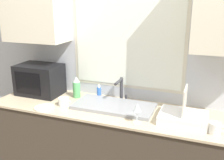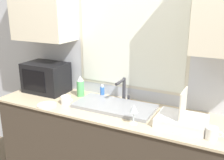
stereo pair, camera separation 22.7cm
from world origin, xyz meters
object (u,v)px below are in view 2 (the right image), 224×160
dish_rack (182,120)px  wine_glass (134,109)px  spray_bottle (80,86)px  soap_bottle (102,92)px  faucet (123,88)px  mug_near_sink (66,100)px  microwave (46,77)px

dish_rack → wine_glass: (-0.35, -0.15, 0.08)m
dish_rack → spray_bottle: dish_rack is taller
spray_bottle → wine_glass: bearing=-25.5°
soap_bottle → wine_glass: wine_glass is taller
faucet → soap_bottle: size_ratio=1.71×
spray_bottle → soap_bottle: size_ratio=1.62×
faucet → mug_near_sink: 0.56m
dish_rack → soap_bottle: bearing=162.9°
microwave → soap_bottle: (0.62, 0.11, -0.10)m
dish_rack → spray_bottle: 1.09m
dish_rack → wine_glass: size_ratio=2.30×
spray_bottle → mug_near_sink: (-0.01, -0.24, -0.07)m
mug_near_sink → wine_glass: bearing=-8.3°
microwave → wine_glass: microwave is taller
microwave → mug_near_sink: bearing=-26.4°
dish_rack → wine_glass: bearing=-156.2°
wine_glass → mug_near_sink: bearing=171.7°
microwave → dish_rack: size_ratio=1.18×
faucet → dish_rack: 0.68m
faucet → microwave: bearing=-173.1°
microwave → spray_bottle: microwave is taller
mug_near_sink → faucet: bearing=33.1°
faucet → spray_bottle: 0.46m
dish_rack → spray_bottle: (-1.07, 0.19, 0.06)m
spray_bottle → soap_bottle: spray_bottle is taller
spray_bottle → wine_glass: 0.81m
faucet → spray_bottle: bearing=-172.4°
faucet → dish_rack: bearing=-22.2°
faucet → soap_bottle: (-0.23, 0.01, -0.08)m
microwave → mug_near_sink: microwave is taller
faucet → microwave: microwave is taller
microwave → soap_bottle: size_ratio=3.32×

